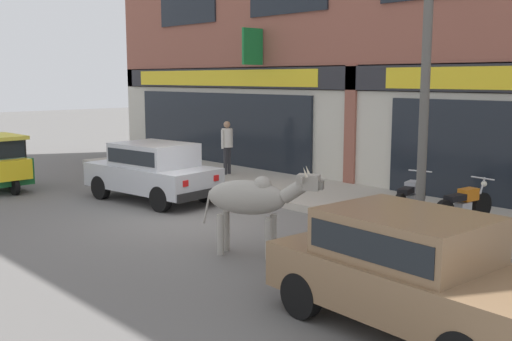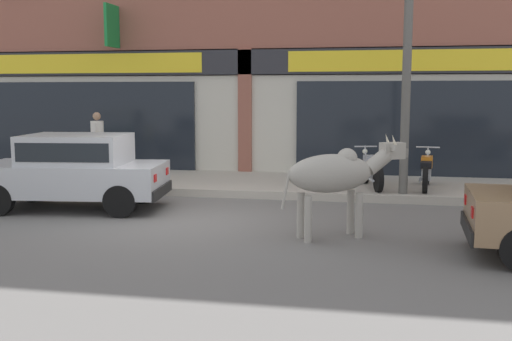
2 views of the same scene
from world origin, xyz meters
TOP-DOWN VIEW (x-y plane):
  - ground_plane at (0.00, 0.00)m, footprint 90.00×90.00m
  - sidewalk at (0.00, 3.78)m, footprint 19.00×3.16m
  - shop_building at (-0.00, 5.62)m, footprint 23.00×1.40m
  - cow at (2.77, -0.89)m, footprint 1.93×1.30m
  - car_0 at (-2.36, 0.47)m, footprint 3.74×2.00m
  - car_1 at (6.36, -1.64)m, footprint 3.68×1.79m
  - auto_rickshaw at (-6.30, -1.81)m, footprint 2.01×1.22m
  - motorcycle_0 at (3.31, 3.18)m, footprint 0.66×1.78m
  - motorcycle_1 at (4.49, 3.25)m, footprint 0.54×1.81m
  - pedestrian at (-3.50, 3.88)m, footprint 0.32×0.49m
  - utility_pole at (3.96, 2.50)m, footprint 0.18×0.18m

SIDE VIEW (x-z plane):
  - ground_plane at x=0.00m, z-range 0.00..0.00m
  - sidewalk at x=0.00m, z-range 0.00..0.17m
  - motorcycle_0 at x=3.31m, z-range 0.12..1.00m
  - motorcycle_1 at x=4.49m, z-range 0.12..1.00m
  - auto_rickshaw at x=-6.30m, z-range -0.10..1.42m
  - car_0 at x=-2.36m, z-range 0.08..1.54m
  - car_1 at x=6.36m, z-range 0.08..1.54m
  - cow at x=2.77m, z-range 0.20..1.81m
  - pedestrian at x=-3.50m, z-range 0.36..1.96m
  - utility_pole at x=3.96m, z-range 0.17..5.17m
  - shop_building at x=0.00m, z-range -0.22..8.81m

